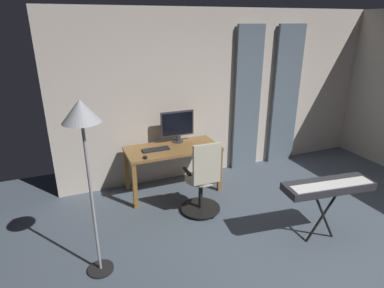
# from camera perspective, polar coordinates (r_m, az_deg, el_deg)

# --- Properties ---
(ground_plane) EXTENTS (7.56, 7.56, 0.00)m
(ground_plane) POSITION_cam_1_polar(r_m,az_deg,el_deg) (4.08, 25.75, -19.86)
(ground_plane) COLOR #515C69
(back_room_partition) EXTENTS (5.68, 0.10, 2.73)m
(back_room_partition) POSITION_cam_1_polar(r_m,az_deg,el_deg) (5.57, 5.93, 8.80)
(back_room_partition) COLOR beige
(back_room_partition) RESTS_ON ground
(curtain_left_panel) EXTENTS (0.54, 0.06, 2.49)m
(curtain_left_panel) POSITION_cam_1_polar(r_m,az_deg,el_deg) (6.15, 16.24, 8.07)
(curtain_left_panel) COLOR slate
(curtain_left_panel) RESTS_ON ground
(curtain_right_panel) EXTENTS (0.50, 0.06, 2.49)m
(curtain_right_panel) POSITION_cam_1_polar(r_m,az_deg,el_deg) (5.69, 9.74, 7.61)
(curtain_right_panel) COLOR slate
(curtain_right_panel) RESTS_ON ground
(desk) EXTENTS (1.42, 0.66, 0.73)m
(desk) POSITION_cam_1_polar(r_m,az_deg,el_deg) (4.94, -3.45, -1.66)
(desk) COLOR olive
(desk) RESTS_ON ground
(office_chair) EXTENTS (0.56, 0.56, 1.08)m
(office_chair) POSITION_cam_1_polar(r_m,az_deg,el_deg) (4.39, 1.91, -6.68)
(office_chair) COLOR black
(office_chair) RESTS_ON ground
(computer_monitor) EXTENTS (0.54, 0.18, 0.50)m
(computer_monitor) POSITION_cam_1_polar(r_m,az_deg,el_deg) (5.05, -2.61, 3.44)
(computer_monitor) COLOR #333338
(computer_monitor) RESTS_ON desk
(computer_keyboard) EXTENTS (0.41, 0.14, 0.02)m
(computer_keyboard) POSITION_cam_1_polar(r_m,az_deg,el_deg) (4.82, -6.43, -0.97)
(computer_keyboard) COLOR #232328
(computer_keyboard) RESTS_ON desk
(computer_mouse) EXTENTS (0.06, 0.10, 0.04)m
(computer_mouse) POSITION_cam_1_polar(r_m,az_deg,el_deg) (4.55, -8.28, -2.32)
(computer_mouse) COLOR black
(computer_mouse) RESTS_ON desk
(piano_keyboard) EXTENTS (1.10, 0.45, 0.79)m
(piano_keyboard) POSITION_cam_1_polar(r_m,az_deg,el_deg) (4.09, 22.96, -7.09)
(piano_keyboard) COLOR black
(piano_keyboard) RESTS_ON ground
(floor_lamp) EXTENTS (0.35, 0.35, 1.89)m
(floor_lamp) POSITION_cam_1_polar(r_m,az_deg,el_deg) (3.08, -18.79, 2.74)
(floor_lamp) COLOR black
(floor_lamp) RESTS_ON ground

